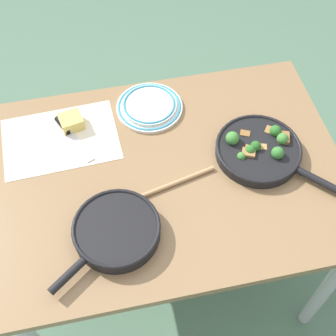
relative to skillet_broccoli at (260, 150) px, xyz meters
The scene contains 9 objects.
ground_plane 0.85m from the skillet_broccoli, behind, with size 14.00×14.00×0.00m, color #51755B.
dining_table_red 0.34m from the skillet_broccoli, behind, with size 1.17×0.84×0.76m.
skillet_broccoli is the anchor object (origin of this frame).
skillet_eggs 0.55m from the skillet_broccoli, 158.42° to the right, with size 0.34×0.30×0.05m.
wooden_spoon 0.42m from the skillet_broccoli, 168.01° to the right, with size 0.40×0.12×0.02m.
parchment_sheet 0.68m from the skillet_broccoli, 162.73° to the left, with size 0.40×0.29×0.00m.
grater_knife 0.66m from the skillet_broccoli, 160.56° to the left, with size 0.12×0.22×0.02m.
cheese_block 0.66m from the skillet_broccoli, 157.25° to the left, with size 0.09×0.09×0.05m.
dinner_plate_stack 0.43m from the skillet_broccoli, 139.24° to the left, with size 0.24×0.24×0.03m.
Camera 1 is at (-0.18, -0.86, 2.03)m, focal length 50.00 mm.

